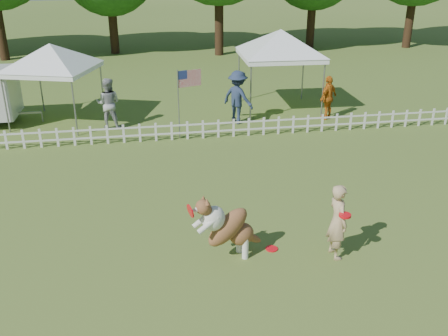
% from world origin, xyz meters
% --- Properties ---
extents(ground, '(120.00, 120.00, 0.00)m').
position_xyz_m(ground, '(0.00, 0.00, 0.00)').
color(ground, '#3A5D1D').
rests_on(ground, ground).
extents(picket_fence, '(22.00, 0.08, 0.60)m').
position_xyz_m(picket_fence, '(0.00, 7.00, 0.30)').
color(picket_fence, silver).
rests_on(picket_fence, ground).
extents(handler, '(0.41, 0.59, 1.53)m').
position_xyz_m(handler, '(1.95, -0.15, 0.77)').
color(handler, tan).
rests_on(handler, ground).
extents(dog, '(1.45, 0.83, 1.42)m').
position_xyz_m(dog, '(-0.13, 0.09, 0.71)').
color(dog, brown).
rests_on(dog, ground).
extents(frisbee_on_turf, '(0.29, 0.29, 0.02)m').
position_xyz_m(frisbee_on_turf, '(0.78, 0.27, 0.01)').
color(frisbee_on_turf, red).
rests_on(frisbee_on_turf, ground).
extents(canopy_tent_left, '(3.28, 3.28, 2.68)m').
position_xyz_m(canopy_tent_left, '(-4.52, 9.45, 1.34)').
color(canopy_tent_left, white).
rests_on(canopy_tent_left, ground).
extents(canopy_tent_right, '(2.92, 2.92, 2.91)m').
position_xyz_m(canopy_tent_right, '(3.47, 9.73, 1.46)').
color(canopy_tent_right, white).
rests_on(canopy_tent_right, ground).
extents(flag_pole, '(0.83, 0.37, 2.22)m').
position_xyz_m(flag_pole, '(-0.49, 7.12, 1.11)').
color(flag_pole, gray).
rests_on(flag_pole, ground).
extents(spectator_a, '(0.93, 0.78, 1.71)m').
position_xyz_m(spectator_a, '(-2.74, 8.57, 0.86)').
color(spectator_a, '#999B9E').
rests_on(spectator_a, ground).
extents(spectator_b, '(1.31, 1.34, 1.84)m').
position_xyz_m(spectator_b, '(1.65, 8.38, 0.92)').
color(spectator_b, '#23304C').
rests_on(spectator_b, ground).
extents(spectator_c, '(0.96, 0.85, 1.56)m').
position_xyz_m(spectator_c, '(4.91, 8.32, 0.78)').
color(spectator_c, '#C36516').
rests_on(spectator_c, ground).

